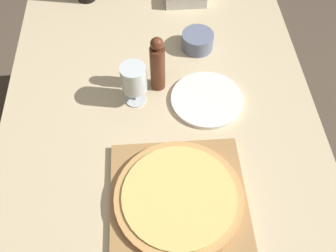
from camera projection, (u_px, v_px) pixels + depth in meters
The scene contains 8 objects.
ground_plane at pixel (164, 230), 1.79m from camera, with size 12.00×12.00×0.00m, color brown.
dining_table at pixel (162, 152), 1.24m from camera, with size 0.99×1.74×0.76m.
cutting_board at pixel (179, 200), 1.05m from camera, with size 0.36×0.36×0.02m.
pizza at pixel (179, 197), 1.03m from camera, with size 0.34×0.34×0.02m.
pepper_mill at pixel (159, 65), 1.22m from camera, with size 0.05×0.05×0.20m.
wine_glass at pixel (134, 79), 1.18m from camera, with size 0.08×0.08×0.15m.
small_bowl at pixel (197, 41), 1.38m from camera, with size 0.11×0.11×0.06m.
dinner_plate at pixel (207, 99), 1.25m from camera, with size 0.23×0.23×0.01m.
Camera 1 is at (-0.03, -0.65, 1.74)m, focal length 42.00 mm.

